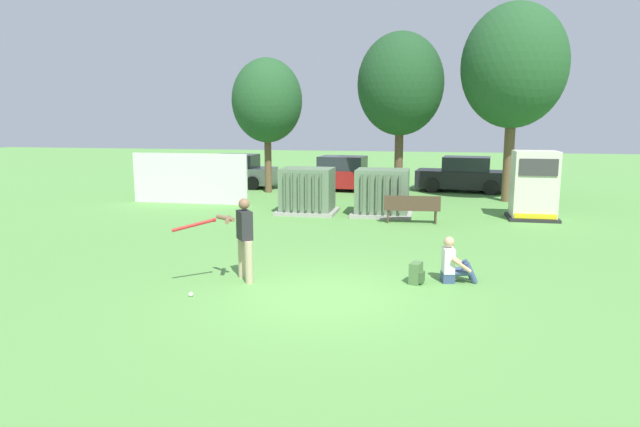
{
  "coord_description": "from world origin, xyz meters",
  "views": [
    {
      "loc": [
        1.97,
        -9.78,
        3.34
      ],
      "look_at": [
        -0.7,
        3.5,
        1.0
      ],
      "focal_mm": 30.75,
      "sensor_mm": 36.0,
      "label": 1
    }
  ],
  "objects": [
    {
      "name": "ground_plane",
      "position": [
        0.0,
        0.0,
        0.0
      ],
      "size": [
        96.0,
        96.0,
        0.0
      ],
      "primitive_type": "plane",
      "color": "#5B9947"
    },
    {
      "name": "fence_panel",
      "position": [
        -7.41,
        10.5,
        1.0
      ],
      "size": [
        4.8,
        0.12,
        2.0
      ],
      "primitive_type": "cube",
      "color": "silver",
      "rests_on": "ground"
    },
    {
      "name": "transformer_west",
      "position": [
        -2.3,
        9.18,
        0.79
      ],
      "size": [
        2.1,
        1.7,
        1.62
      ],
      "color": "#9E9B93",
      "rests_on": "ground"
    },
    {
      "name": "transformer_mid_west",
      "position": [
        0.37,
        9.24,
        0.79
      ],
      "size": [
        2.1,
        1.7,
        1.62
      ],
      "color": "#9E9B93",
      "rests_on": "ground"
    },
    {
      "name": "generator_enclosure",
      "position": [
        5.41,
        9.49,
        1.14
      ],
      "size": [
        1.6,
        1.4,
        2.3
      ],
      "color": "#262626",
      "rests_on": "ground"
    },
    {
      "name": "park_bench",
      "position": [
        1.45,
        7.92,
        0.54
      ],
      "size": [
        1.82,
        0.53,
        0.92
      ],
      "color": "#4C3828",
      "rests_on": "ground"
    },
    {
      "name": "batter",
      "position": [
        -1.79,
        0.75,
        0.98
      ],
      "size": [
        1.43,
        1.18,
        1.74
      ],
      "color": "tan",
      "rests_on": "ground"
    },
    {
      "name": "sports_ball",
      "position": [
        -2.42,
        -0.44,
        0.04
      ],
      "size": [
        0.09,
        0.09,
        0.09
      ],
      "primitive_type": "sphere",
      "color": "white",
      "rests_on": "ground"
    },
    {
      "name": "seated_spectator",
      "position": [
        2.51,
        1.54,
        0.38
      ],
      "size": [
        0.76,
        0.6,
        0.96
      ],
      "color": "#384C75",
      "rests_on": "ground"
    },
    {
      "name": "backpack",
      "position": [
        1.77,
        1.26,
        0.21
      ],
      "size": [
        0.33,
        0.37,
        0.44
      ],
      "color": "#4C723F",
      "rests_on": "ground"
    },
    {
      "name": "tree_left",
      "position": [
        -5.31,
        14.35,
        4.14
      ],
      "size": [
        3.16,
        3.16,
        6.04
      ],
      "color": "brown",
      "rests_on": "ground"
    },
    {
      "name": "tree_center_left",
      "position": [
        0.63,
        14.25,
        4.79
      ],
      "size": [
        3.65,
        3.65,
        6.98
      ],
      "color": "brown",
      "rests_on": "ground"
    },
    {
      "name": "tree_center_right",
      "position": [
        5.09,
        13.58,
        5.39
      ],
      "size": [
        4.11,
        4.11,
        7.85
      ],
      "color": "brown",
      "rests_on": "ground"
    },
    {
      "name": "parked_car_leftmost",
      "position": [
        -7.58,
        15.93,
        0.75
      ],
      "size": [
        4.2,
        1.92,
        1.62
      ],
      "color": "#B2B2B7",
      "rests_on": "ground"
    },
    {
      "name": "parked_car_left_of_center",
      "position": [
        -2.18,
        15.69,
        0.75
      ],
      "size": [
        4.33,
        2.18,
        1.62
      ],
      "color": "maroon",
      "rests_on": "ground"
    },
    {
      "name": "parked_car_right_of_center",
      "position": [
        3.52,
        16.45,
        0.75
      ],
      "size": [
        4.37,
        2.28,
        1.62
      ],
      "color": "black",
      "rests_on": "ground"
    }
  ]
}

